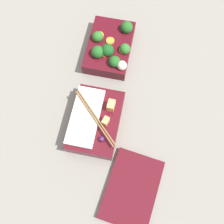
# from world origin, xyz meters

# --- Properties ---
(ground_plane) EXTENTS (3.00, 3.00, 0.00)m
(ground_plane) POSITION_xyz_m (0.00, 0.00, 0.00)
(ground_plane) COLOR gray
(bento_tray_vegetable) EXTENTS (0.21, 0.14, 0.08)m
(bento_tray_vegetable) POSITION_xyz_m (-0.12, 0.00, 0.03)
(bento_tray_vegetable) COLOR #510F19
(bento_tray_vegetable) RESTS_ON ground_plane
(bento_tray_rice) EXTENTS (0.21, 0.15, 0.07)m
(bento_tray_rice) POSITION_xyz_m (0.14, 0.01, 0.03)
(bento_tray_rice) COLOR #510F19
(bento_tray_rice) RESTS_ON ground_plane
(bento_lid) EXTENTS (0.22, 0.17, 0.01)m
(bento_lid) POSITION_xyz_m (0.32, 0.16, 0.01)
(bento_lid) COLOR #510F19
(bento_lid) RESTS_ON ground_plane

